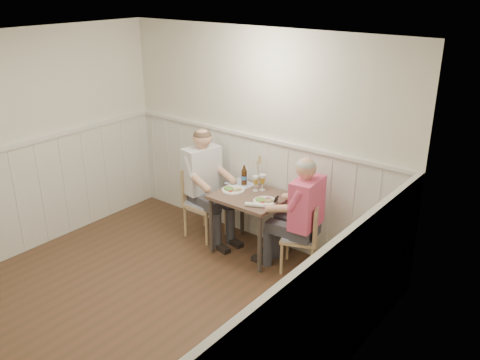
{
  "coord_description": "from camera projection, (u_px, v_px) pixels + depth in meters",
  "views": [
    {
      "loc": [
        3.42,
        -2.49,
        3.11
      ],
      "look_at": [
        0.19,
        1.64,
        1.0
      ],
      "focal_mm": 38.0,
      "sensor_mm": 36.0,
      "label": 1
    }
  ],
  "objects": [
    {
      "name": "ground_plane",
      "position": [
        121.0,
        320.0,
        4.94
      ],
      "size": [
        4.5,
        4.5,
        0.0
      ],
      "primitive_type": "plane",
      "color": "#4A3421"
    },
    {
      "name": "dining_table",
      "position": [
        251.0,
        203.0,
        5.93
      ],
      "size": [
        0.81,
        0.7,
        0.75
      ],
      "color": "#4F3B31",
      "rests_on": "ground"
    },
    {
      "name": "plate_diner",
      "position": [
        232.0,
        189.0,
        6.0
      ],
      "size": [
        0.27,
        0.27,
        0.07
      ],
      "color": "white",
      "rests_on": "dining_table"
    },
    {
      "name": "wainscot",
      "position": [
        168.0,
        231.0,
        5.18
      ],
      "size": [
        4.0,
        4.49,
        1.34
      ],
      "color": "white",
      "rests_on": "ground"
    },
    {
      "name": "beer_glass_a",
      "position": [
        262.0,
        180.0,
        5.97
      ],
      "size": [
        0.08,
        0.08,
        0.2
      ],
      "color": "silver",
      "rests_on": "dining_table"
    },
    {
      "name": "man_in_pink",
      "position": [
        302.0,
        224.0,
        5.57
      ],
      "size": [
        0.66,
        0.46,
        1.38
      ],
      "color": "#3F3F47",
      "rests_on": "ground"
    },
    {
      "name": "chair_left",
      "position": [
        202.0,
        199.0,
        6.41
      ],
      "size": [
        0.44,
        0.44,
        0.91
      ],
      "color": "tan",
      "rests_on": "ground"
    },
    {
      "name": "rolled_napkin",
      "position": [
        255.0,
        205.0,
        5.58
      ],
      "size": [
        0.22,
        0.14,
        0.05
      ],
      "color": "white",
      "rests_on": "dining_table"
    },
    {
      "name": "beer_glass_b",
      "position": [
        256.0,
        181.0,
        5.96
      ],
      "size": [
        0.07,
        0.07,
        0.19
      ],
      "color": "silver",
      "rests_on": "dining_table"
    },
    {
      "name": "beer_bottle",
      "position": [
        244.0,
        176.0,
        6.13
      ],
      "size": [
        0.07,
        0.07,
        0.25
      ],
      "color": "#311B0A",
      "rests_on": "dining_table"
    },
    {
      "name": "chair_right",
      "position": [
        305.0,
        234.0,
        5.63
      ],
      "size": [
        0.51,
        0.51,
        0.83
      ],
      "color": "tan",
      "rests_on": "ground"
    },
    {
      "name": "gingham_mat",
      "position": [
        240.0,
        184.0,
        6.2
      ],
      "size": [
        0.35,
        0.29,
        0.01
      ],
      "color": "#6575B2",
      "rests_on": "dining_table"
    },
    {
      "name": "room_shell",
      "position": [
        106.0,
        175.0,
        4.37
      ],
      "size": [
        4.04,
        4.54,
        2.6
      ],
      "color": "silver",
      "rests_on": "ground"
    },
    {
      "name": "grass_vase",
      "position": [
        257.0,
        171.0,
        6.08
      ],
      "size": [
        0.05,
        0.05,
        0.42
      ],
      "color": "silver",
      "rests_on": "dining_table"
    },
    {
      "name": "diner_cream",
      "position": [
        204.0,
        191.0,
        6.37
      ],
      "size": [
        0.72,
        0.52,
        1.43
      ],
      "color": "#3F3F47",
      "rests_on": "ground"
    },
    {
      "name": "plate_man",
      "position": [
        264.0,
        200.0,
        5.7
      ],
      "size": [
        0.27,
        0.27,
        0.07
      ],
      "color": "white",
      "rests_on": "dining_table"
    }
  ]
}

